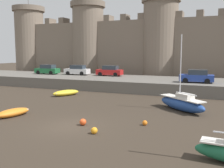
% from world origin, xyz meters
% --- Properties ---
extents(ground_plane, '(160.00, 160.00, 0.00)m').
position_xyz_m(ground_plane, '(0.00, 0.00, 0.00)').
color(ground_plane, '#382D23').
extents(quay_road, '(68.94, 10.00, 1.50)m').
position_xyz_m(quay_road, '(0.00, 20.24, 0.75)').
color(quay_road, '#666059').
rests_on(quay_road, ground).
extents(castle, '(63.66, 6.72, 17.80)m').
position_xyz_m(castle, '(-0.00, 30.43, 6.75)').
color(castle, '#7A6B5B').
rests_on(castle, ground).
extents(sailboat_midflat_centre, '(5.13, 4.70, 6.91)m').
position_xyz_m(sailboat_midflat_centre, '(6.82, 8.26, 0.69)').
color(sailboat_midflat_centre, '#234793').
rests_on(sailboat_midflat_centre, ground).
extents(rowboat_foreground_right, '(1.77, 3.28, 0.65)m').
position_xyz_m(rowboat_foreground_right, '(-5.93, 0.69, 0.34)').
color(rowboat_foreground_right, orange).
rests_on(rowboat_foreground_right, ground).
extents(rowboat_near_channel_right, '(2.70, 3.64, 0.70)m').
position_xyz_m(rowboat_near_channel_right, '(-7.41, 11.22, 0.36)').
color(rowboat_near_channel_right, yellow).
rests_on(rowboat_near_channel_right, ground).
extents(mooring_buoy_off_centre, '(0.38, 0.38, 0.38)m').
position_xyz_m(mooring_buoy_off_centre, '(4.98, 2.26, 0.19)').
color(mooring_buoy_off_centre, orange).
rests_on(mooring_buoy_off_centre, ground).
extents(mooring_buoy_mid_mud, '(0.45, 0.45, 0.45)m').
position_xyz_m(mooring_buoy_mid_mud, '(2.42, -0.92, 0.22)').
color(mooring_buoy_mid_mud, orange).
rests_on(mooring_buoy_mid_mud, ground).
extents(mooring_buoy_near_channel, '(0.50, 0.50, 0.50)m').
position_xyz_m(mooring_buoy_near_channel, '(0.77, 0.55, 0.25)').
color(mooring_buoy_near_channel, '#E04C1E').
rests_on(mooring_buoy_near_channel, ground).
extents(car_quay_east, '(4.17, 2.02, 1.62)m').
position_xyz_m(car_quay_east, '(7.32, 18.03, 2.28)').
color(car_quay_east, '#263F99').
rests_on(car_quay_east, quay_road).
extents(car_quay_west, '(4.17, 2.02, 1.62)m').
position_xyz_m(car_quay_west, '(-11.94, 21.99, 2.28)').
color(car_quay_west, silver).
rests_on(car_quay_west, quay_road).
extents(car_quay_centre_west, '(4.17, 2.02, 1.62)m').
position_xyz_m(car_quay_centre_west, '(-6.22, 22.30, 2.28)').
color(car_quay_centre_west, red).
rests_on(car_quay_centre_west, quay_road).
extents(car_quay_centre_east, '(4.17, 2.02, 1.62)m').
position_xyz_m(car_quay_centre_east, '(-17.38, 21.27, 2.28)').
color(car_quay_centre_east, '#1E6638').
rests_on(car_quay_centre_east, quay_road).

